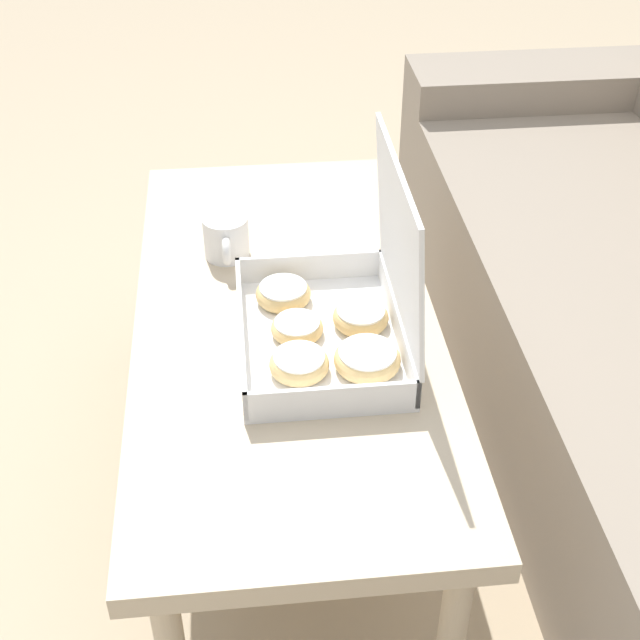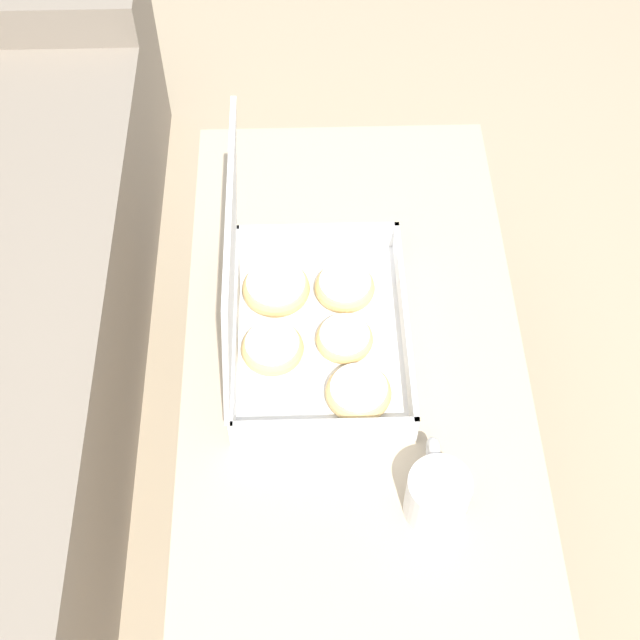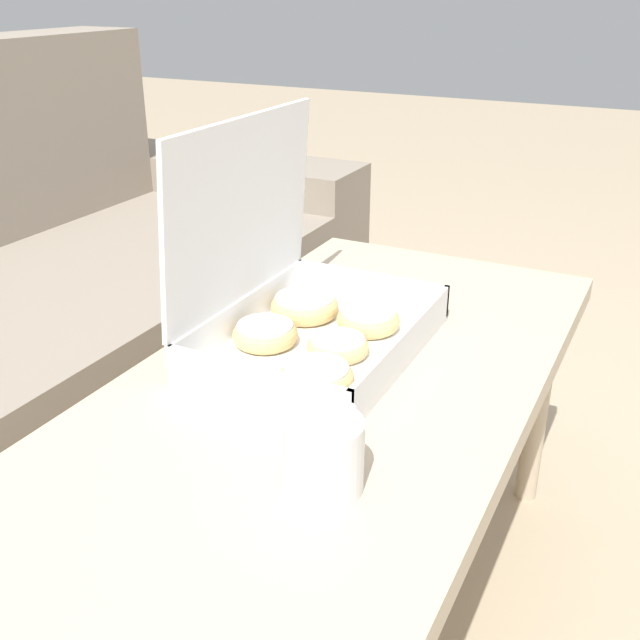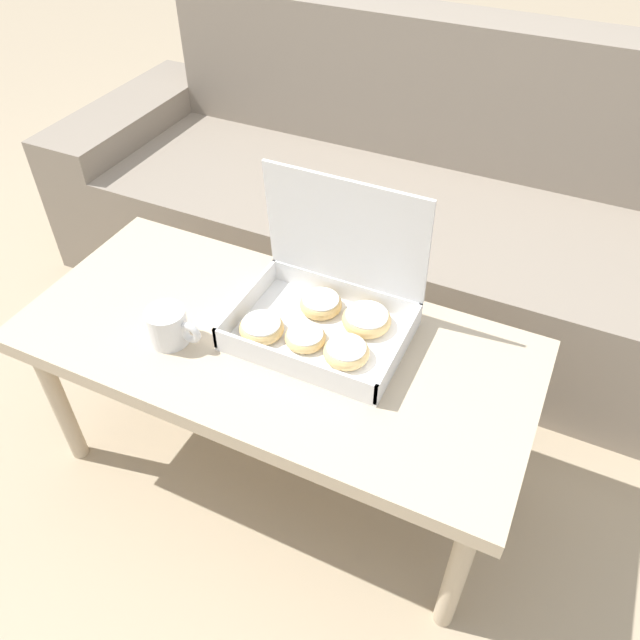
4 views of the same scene
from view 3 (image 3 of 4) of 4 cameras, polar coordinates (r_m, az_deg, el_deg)
name	(u,v)px [view 3 (image 3 of 4)]	position (r m, az deg, el deg)	size (l,w,h in m)	color
ground_plane	(281,619)	(1.37, -3.00, -21.83)	(12.00, 12.00, 0.00)	tan
coffee_table	(325,414)	(1.06, 0.38, -7.20)	(1.17, 0.54, 0.48)	#C6B293
pastry_box	(304,312)	(1.12, -1.22, 0.61)	(0.38, 0.28, 0.34)	white
coffee_mug	(325,453)	(0.83, 0.37, -10.13)	(0.13, 0.09, 0.08)	white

